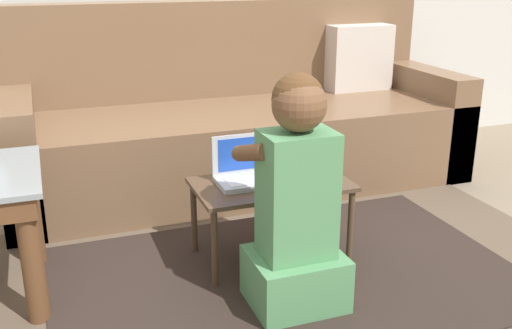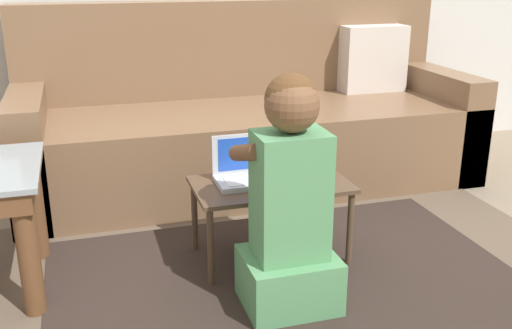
% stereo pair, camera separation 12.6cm
% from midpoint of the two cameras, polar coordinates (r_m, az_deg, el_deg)
% --- Properties ---
extents(ground_plane, '(16.00, 16.00, 0.00)m').
position_cam_midpoint_polar(ground_plane, '(2.27, -1.37, -10.23)').
color(ground_plane, '#7F705B').
extents(area_rug, '(2.33, 1.50, 0.01)m').
position_cam_midpoint_polar(area_rug, '(2.23, 1.40, -10.68)').
color(area_rug, brown).
rests_on(area_rug, ground_plane).
extents(couch, '(2.28, 0.83, 0.91)m').
position_cam_midpoint_polar(couch, '(3.11, -2.77, 3.90)').
color(couch, brown).
rests_on(couch, ground_plane).
extents(laptop_desk, '(0.58, 0.33, 0.31)m').
position_cam_midpoint_polar(laptop_desk, '(2.26, -0.14, -2.60)').
color(laptop_desk, '#4C3828').
rests_on(laptop_desk, ground_plane).
extents(laptop, '(0.32, 0.16, 0.17)m').
position_cam_midpoint_polar(laptop, '(2.25, -1.43, -0.84)').
color(laptop, '#B7BCC6').
rests_on(laptop, laptop_desk).
extents(computer_mouse, '(0.07, 0.10, 0.04)m').
position_cam_midpoint_polar(computer_mouse, '(2.32, 3.91, -0.66)').
color(computer_mouse, silver).
rests_on(computer_mouse, laptop_desk).
extents(person_seated, '(0.30, 0.40, 0.79)m').
position_cam_midpoint_polar(person_seated, '(1.92, 1.96, -3.95)').
color(person_seated, '#518E5B').
rests_on(person_seated, ground_plane).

